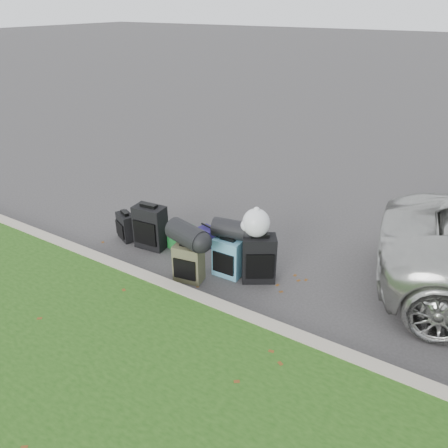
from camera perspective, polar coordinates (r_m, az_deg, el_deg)
The scene contains 12 objects.
ground at distance 6.53m, azimuth -0.19°, elevation -5.19°, with size 120.00×120.00×0.00m, color #383535.
curb at distance 5.81m, azimuth -5.53°, elevation -9.02°, with size 120.00×0.18×0.15m, color #9E937F.
suitcase_small_black at distance 7.26m, azimuth -12.65°, elevation -0.33°, with size 0.36×0.20×0.44m, color black.
suitcase_large_black_left at distance 6.90m, azimuth -9.58°, elevation -0.39°, with size 0.48×0.29×0.69m, color black.
suitcase_olive at distance 6.06m, azimuth -4.64°, elevation -5.09°, with size 0.39×0.25×0.54m, color #403F2A.
suitcase_teal at distance 6.14m, azimuth 0.51°, elevation -4.39°, with size 0.40×0.24×0.57m, color teal.
suitcase_large_black_right at distance 6.02m, azimuth 4.58°, elevation -4.53°, with size 0.45×0.27×0.68m, color black.
tote_green at distance 6.89m, azimuth -5.68°, elevation -1.64°, with size 0.34×0.27×0.38m, color #176B28.
tote_navy at distance 6.95m, azimuth -2.20°, elevation -1.63°, with size 0.28×0.22×0.30m, color #1F1752.
duffel_left at distance 5.88m, azimuth -4.84°, elevation -1.40°, with size 0.31×0.31×0.58m, color black.
duffel_right at distance 5.99m, azimuth 0.82°, elevation -0.65°, with size 0.27×0.27×0.48m, color black.
trash_bag at distance 5.80m, azimuth 4.22°, elevation 0.16°, with size 0.38×0.38×0.38m, color white.
Camera 1 is at (2.95, -4.66, 3.50)m, focal length 35.00 mm.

